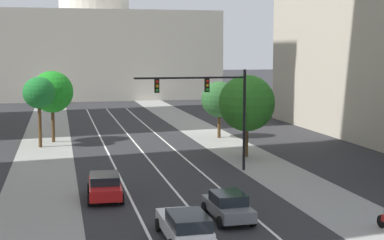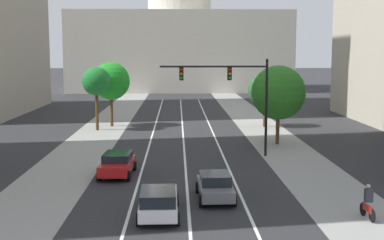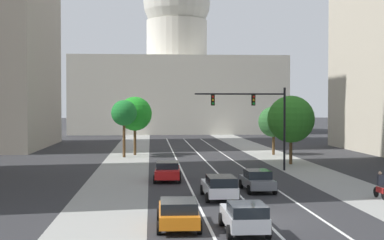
{
  "view_description": "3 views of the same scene",
  "coord_description": "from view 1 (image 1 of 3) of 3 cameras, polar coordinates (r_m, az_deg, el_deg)",
  "views": [
    {
      "loc": [
        -6.97,
        -18.67,
        8.79
      ],
      "look_at": [
        2.62,
        23.22,
        3.67
      ],
      "focal_mm": 54.62,
      "sensor_mm": 36.0,
      "label": 1
    },
    {
      "loc": [
        -0.56,
        -18.21,
        7.99
      ],
      "look_at": [
        0.51,
        19.84,
        3.07
      ],
      "focal_mm": 49.72,
      "sensor_mm": 36.0,
      "label": 2
    },
    {
      "loc": [
        -5.76,
        -27.91,
        5.83
      ],
      "look_at": [
        -2.13,
        21.27,
        4.56
      ],
      "focal_mm": 52.78,
      "sensor_mm": 36.0,
      "label": 3
    }
  ],
  "objects": [
    {
      "name": "street_tree_near_left",
      "position": [
        57.37,
        -13.5,
        2.68
      ],
      "size": [
        4.0,
        4.0,
        6.87
      ],
      "color": "#51381E",
      "rests_on": "ground"
    },
    {
      "name": "car_gray",
      "position": [
        30.78,
        3.54,
        -8.35
      ],
      "size": [
        2.03,
        4.18,
        1.45
      ],
      "rotation": [
        0.0,
        0.0,
        1.6
      ],
      "color": "slate",
      "rests_on": "ground"
    },
    {
      "name": "ground_plane",
      "position": [
        59.73,
        -6.05,
        -1.7
      ],
      "size": [
        400.0,
        400.0,
        0.0
      ],
      "primitive_type": "plane",
      "color": "#2B2B2D"
    },
    {
      "name": "street_tree_near_right",
      "position": [
        58.78,
        2.67,
        2.02
      ],
      "size": [
        3.63,
        3.63,
        5.73
      ],
      "color": "#51381E",
      "rests_on": "ground"
    },
    {
      "name": "lane_stripe_center",
      "position": [
        45.08,
        -3.76,
        -4.44
      ],
      "size": [
        0.16,
        90.0,
        0.01
      ],
      "primitive_type": "cube",
      "color": "white",
      "rests_on": "ground"
    },
    {
      "name": "capitol_building",
      "position": [
        114.09,
        -9.48,
        8.16
      ],
      "size": [
        44.13,
        24.33,
        36.65
      ],
      "color": "beige",
      "rests_on": "ground"
    },
    {
      "name": "lane_stripe_left",
      "position": [
        44.72,
        -7.53,
        -4.58
      ],
      "size": [
        0.16,
        90.0,
        0.01
      ],
      "primitive_type": "cube",
      "color": "white",
      "rests_on": "ground"
    },
    {
      "name": "car_red",
      "position": [
        35.34,
        -8.51,
        -6.37
      ],
      "size": [
        2.24,
        4.51,
        1.47
      ],
      "rotation": [
        0.0,
        0.0,
        1.52
      ],
      "color": "red",
      "rests_on": "ground"
    },
    {
      "name": "sidewalk_left",
      "position": [
        54.4,
        -14.13,
        -2.7
      ],
      "size": [
        4.73,
        130.0,
        0.01
      ],
      "primitive_type": "cube",
      "color": "gray",
      "rests_on": "ground"
    },
    {
      "name": "traffic_signal_mast",
      "position": [
        42.03,
        1.96,
        2.03
      ],
      "size": [
        8.18,
        0.39,
        7.43
      ],
      "color": "black",
      "rests_on": "ground"
    },
    {
      "name": "lane_stripe_right",
      "position": [
        45.63,
        -0.08,
        -4.29
      ],
      "size": [
        0.16,
        90.0,
        0.01
      ],
      "primitive_type": "cube",
      "color": "white",
      "rests_on": "ground"
    },
    {
      "name": "sidewalk_right",
      "position": [
        56.48,
        2.95,
        -2.16
      ],
      "size": [
        4.73,
        130.0,
        0.01
      ],
      "primitive_type": "cube",
      "color": "gray",
      "rests_on": "ground"
    },
    {
      "name": "street_tree_mid_left",
      "position": [
        54.59,
        -14.72,
        2.55
      ],
      "size": [
        2.9,
        2.9,
        6.45
      ],
      "color": "#51381E",
      "rests_on": "ground"
    },
    {
      "name": "street_tree_far_right",
      "position": [
        48.31,
        5.37,
        1.65
      ],
      "size": [
        4.67,
        4.67,
        6.82
      ],
      "color": "#51381E",
      "rests_on": "ground"
    },
    {
      "name": "car_white",
      "position": [
        27.26,
        -0.71,
        -10.25
      ],
      "size": [
        2.06,
        4.75,
        1.52
      ],
      "rotation": [
        0.0,
        0.0,
        1.58
      ],
      "color": "silver",
      "rests_on": "ground"
    }
  ]
}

